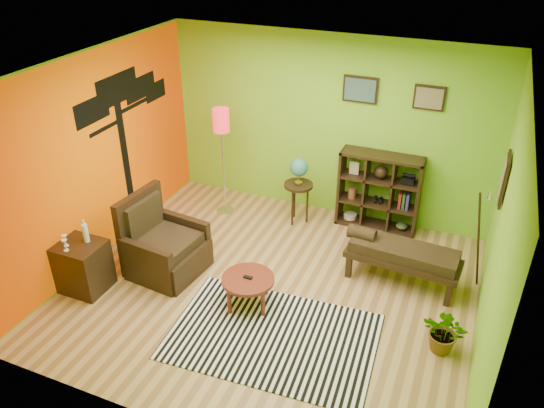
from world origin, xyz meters
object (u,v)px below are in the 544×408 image
at_px(side_cabinet, 83,266).
at_px(cube_shelf, 380,192).
at_px(coffee_table, 248,282).
at_px(bench, 400,253).
at_px(potted_plant, 445,336).
at_px(globe_table, 299,175).
at_px(floor_lamp, 222,130).
at_px(armchair, 163,248).

relative_size(side_cabinet, cube_shelf, 0.82).
xyz_separation_m(coffee_table, bench, (1.61, 1.18, 0.09)).
bearing_deg(potted_plant, globe_table, 141.22).
bearing_deg(floor_lamp, coffee_table, -55.94).
distance_m(floor_lamp, cube_shelf, 2.53).
xyz_separation_m(armchair, globe_table, (1.24, 1.85, 0.48)).
relative_size(coffee_table, potted_plant, 1.22).
distance_m(side_cabinet, potted_plant, 4.43).
relative_size(side_cabinet, bench, 0.65).
bearing_deg(globe_table, coffee_table, -86.84).
bearing_deg(side_cabinet, cube_shelf, 43.03).
relative_size(cube_shelf, potted_plant, 2.28).
relative_size(coffee_table, armchair, 0.59).
bearing_deg(floor_lamp, side_cabinet, -107.54).
xyz_separation_m(floor_lamp, potted_plant, (3.62, -1.80, -1.20)).
distance_m(armchair, globe_table, 2.28).
distance_m(coffee_table, bench, 1.99).
relative_size(side_cabinet, floor_lamp, 0.57).
distance_m(floor_lamp, bench, 3.15).
xyz_separation_m(coffee_table, globe_table, (-0.11, 2.07, 0.47)).
distance_m(armchair, bench, 3.12).
xyz_separation_m(side_cabinet, potted_plant, (4.38, 0.63, -0.13)).
distance_m(floor_lamp, globe_table, 1.33).
xyz_separation_m(coffee_table, floor_lamp, (-1.29, 1.91, 1.06)).
bearing_deg(floor_lamp, cube_shelf, 11.60).
height_order(cube_shelf, bench, cube_shelf).
bearing_deg(bench, potted_plant, -56.05).
relative_size(armchair, floor_lamp, 0.63).
height_order(armchair, floor_lamp, floor_lamp).
bearing_deg(bench, side_cabinet, -155.33).
xyz_separation_m(globe_table, cube_shelf, (1.17, 0.32, -0.21)).
bearing_deg(coffee_table, globe_table, 93.16).
relative_size(globe_table, potted_plant, 2.03).
relative_size(armchair, side_cabinet, 1.11).
xyz_separation_m(side_cabinet, bench, (3.67, 1.69, 0.09)).
height_order(globe_table, bench, globe_table).
height_order(coffee_table, globe_table, globe_table).
bearing_deg(armchair, cube_shelf, 42.11).
xyz_separation_m(coffee_table, cube_shelf, (1.05, 2.40, 0.26)).
bearing_deg(potted_plant, floor_lamp, 153.55).
xyz_separation_m(armchair, potted_plant, (3.68, -0.11, -0.12)).
bearing_deg(armchair, potted_plant, -1.64).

